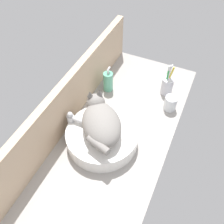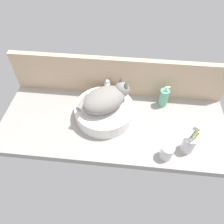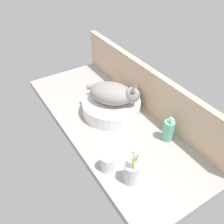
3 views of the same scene
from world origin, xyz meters
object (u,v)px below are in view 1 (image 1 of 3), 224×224
(water_glass, at_px, (170,104))
(sink_basin, at_px, (102,137))
(toothbrush_cup, at_px, (167,85))
(cat, at_px, (101,121))
(soap_dispenser, at_px, (108,81))
(faucet, at_px, (73,122))

(water_glass, bearing_deg, sink_basin, 145.82)
(sink_basin, distance_m, toothbrush_cup, 0.49)
(cat, relative_size, toothbrush_cup, 1.61)
(toothbrush_cup, bearing_deg, water_glass, -154.56)
(sink_basin, height_order, cat, cat)
(cat, bearing_deg, sink_basin, -137.68)
(cat, xyz_separation_m, soap_dispenser, (0.33, 0.12, -0.08))
(toothbrush_cup, bearing_deg, faucet, 143.70)
(sink_basin, xyz_separation_m, water_glass, (0.34, -0.23, -0.00))
(soap_dispenser, xyz_separation_m, water_glass, (0.00, -0.36, -0.02))
(cat, bearing_deg, toothbrush_cup, -23.22)
(faucet, relative_size, water_glass, 1.67)
(cat, bearing_deg, soap_dispenser, 19.86)
(toothbrush_cup, bearing_deg, cat, 156.78)
(water_glass, bearing_deg, faucet, 131.74)
(cat, xyz_separation_m, toothbrush_cup, (0.44, -0.19, -0.08))
(cat, relative_size, water_glass, 3.70)
(sink_basin, height_order, toothbrush_cup, toothbrush_cup)
(cat, height_order, soap_dispenser, cat)
(sink_basin, height_order, soap_dispenser, soap_dispenser)
(cat, height_order, water_glass, cat)
(cat, distance_m, faucet, 0.16)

